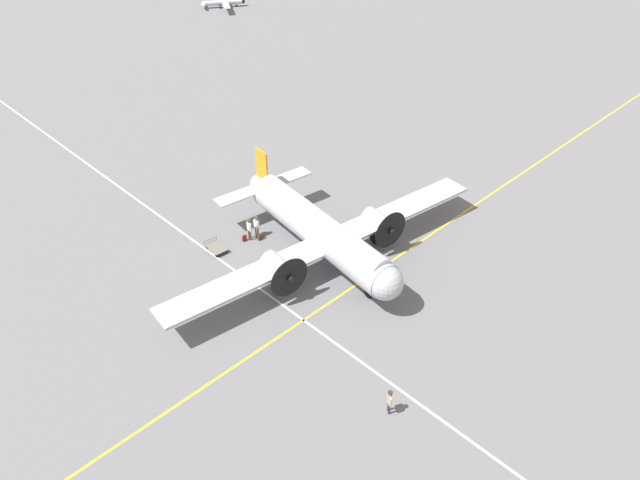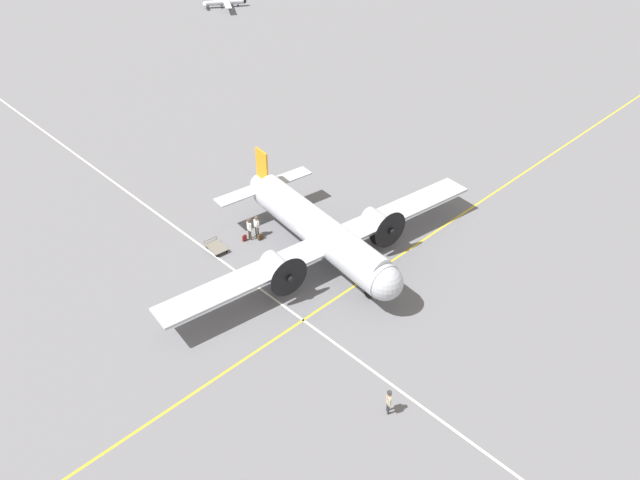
% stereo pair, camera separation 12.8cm
% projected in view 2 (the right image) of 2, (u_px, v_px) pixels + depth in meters
% --- Properties ---
extents(ground_plane, '(300.00, 300.00, 0.00)m').
position_uv_depth(ground_plane, '(320.00, 258.00, 45.91)').
color(ground_plane, slate).
extents(apron_line_eastwest, '(120.00, 0.16, 0.01)m').
position_uv_depth(apron_line_eastwest, '(359.00, 283.00, 43.63)').
color(apron_line_eastwest, gold).
rests_on(apron_line_eastwest, ground_plane).
extents(apron_line_northsouth, '(0.16, 120.00, 0.01)m').
position_uv_depth(apron_line_northsouth, '(264.00, 291.00, 42.86)').
color(apron_line_northsouth, silver).
rests_on(apron_line_northsouth, ground_plane).
extents(airliner_main, '(26.31, 16.61, 5.67)m').
position_uv_depth(airliner_main, '(324.00, 233.00, 44.16)').
color(airliner_main, '#ADB2BC').
rests_on(airliner_main, ground_plane).
extents(crew_foreground, '(0.39, 0.48, 1.68)m').
position_uv_depth(crew_foreground, '(389.00, 400.00, 34.04)').
color(crew_foreground, '#2D2D33').
rests_on(crew_foreground, ground_plane).
extents(passenger_boarding, '(0.36, 0.61, 1.83)m').
position_uv_depth(passenger_boarding, '(249.00, 227.00, 47.13)').
color(passenger_boarding, '#473D2D').
rests_on(passenger_boarding, ground_plane).
extents(ramp_agent, '(0.31, 0.57, 1.70)m').
position_uv_depth(ramp_agent, '(256.00, 224.00, 47.55)').
color(ramp_agent, '#473D2D').
rests_on(ramp_agent, ground_plane).
extents(suitcase_near_door, '(0.36, 0.12, 0.52)m').
position_uv_depth(suitcase_near_door, '(245.00, 238.00, 47.48)').
color(suitcase_near_door, maroon).
rests_on(suitcase_near_door, ground_plane).
extents(suitcase_upright_spare, '(0.40, 0.18, 0.49)m').
position_uv_depth(suitcase_upright_spare, '(260.00, 237.00, 47.63)').
color(suitcase_upright_spare, '#47331E').
rests_on(suitcase_upright_spare, ground_plane).
extents(baggage_cart, '(1.29, 1.85, 0.56)m').
position_uv_depth(baggage_cart, '(216.00, 247.00, 46.52)').
color(baggage_cart, '#6B665B').
rests_on(baggage_cart, ground_plane).
extents(light_aircraft_distant, '(6.66, 8.35, 1.81)m').
position_uv_depth(light_aircraft_distant, '(225.00, 2.00, 96.49)').
color(light_aircraft_distant, '#B7BCC6').
rests_on(light_aircraft_distant, ground_plane).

